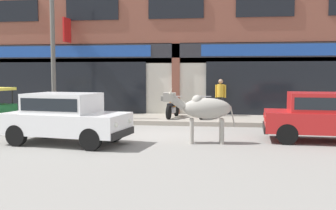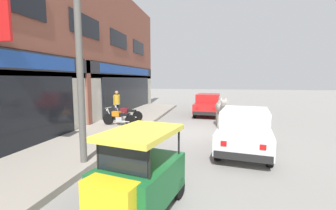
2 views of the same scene
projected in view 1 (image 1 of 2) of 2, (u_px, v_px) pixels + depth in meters
name	position (u px, v px, depth m)	size (l,w,h in m)	color
ground_plane	(158.00, 135.00, 13.02)	(90.00, 90.00, 0.00)	gray
sidewalk	(172.00, 119.00, 16.62)	(19.00, 2.92, 0.17)	gray
shop_building	(177.00, 32.00, 18.01)	(23.00, 1.40, 8.31)	brown
cow	(203.00, 109.00, 11.35)	(2.15, 0.63, 1.61)	#9E998E
car_0	(65.00, 116.00, 11.27)	(3.77, 2.11, 1.46)	black
car_1	(324.00, 115.00, 11.60)	(3.70, 1.83, 1.46)	black
motorcycle_0	(173.00, 108.00, 16.46)	(0.57, 1.81, 0.88)	black
motorcycle_1	(203.00, 109.00, 16.38)	(0.52, 1.81, 0.88)	black
pedestrian	(221.00, 93.00, 17.11)	(0.47, 0.32, 1.60)	#2D2D33
utility_pole	(53.00, 55.00, 15.91)	(0.18, 0.18, 5.21)	#595651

